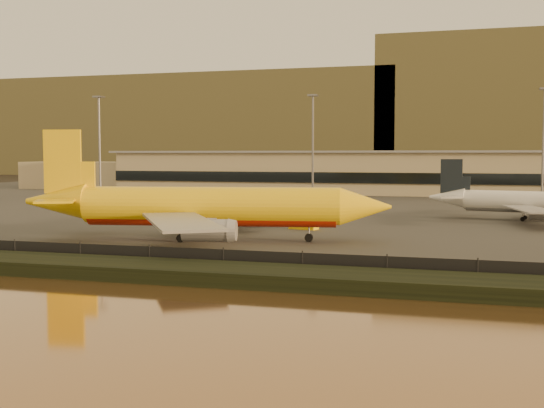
{
  "coord_description": "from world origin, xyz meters",
  "views": [
    {
      "loc": [
        25.06,
        -75.5,
        11.73
      ],
      "look_at": [
        -0.24,
        12.0,
        5.08
      ],
      "focal_mm": 45.0,
      "sensor_mm": 36.0,
      "label": 1
    }
  ],
  "objects": [
    {
      "name": "gse_vehicle_white",
      "position": [
        -14.03,
        31.83,
        1.07
      ],
      "size": [
        4.1,
        2.34,
        1.74
      ],
      "primitive_type": "cube",
      "rotation": [
        0.0,
        0.0,
        -0.16
      ],
      "color": "white",
      "rests_on": "tarmac"
    },
    {
      "name": "gse_vehicle_yellow",
      "position": [
        0.72,
        26.32,
        1.17
      ],
      "size": [
        4.64,
        2.88,
        1.94
      ],
      "primitive_type": "cube",
      "rotation": [
        0.0,
        0.0,
        -0.23
      ],
      "color": "yellow",
      "rests_on": "tarmac"
    },
    {
      "name": "ground",
      "position": [
        0.0,
        0.0,
        0.0
      ],
      "size": [
        900.0,
        900.0,
        0.0
      ],
      "primitive_type": "plane",
      "color": "black",
      "rests_on": "ground"
    },
    {
      "name": "perimeter_fence",
      "position": [
        0.0,
        -13.0,
        1.3
      ],
      "size": [
        300.0,
        0.05,
        2.2
      ],
      "primitive_type": "cube",
      "color": "black",
      "rests_on": "tarmac"
    },
    {
      "name": "embankment",
      "position": [
        0.0,
        -17.0,
        0.7
      ],
      "size": [
        320.0,
        7.0,
        1.4
      ],
      "primitive_type": "cube",
      "color": "black",
      "rests_on": "ground"
    },
    {
      "name": "white_narrowbody_jet",
      "position": [
        36.44,
        50.08,
        3.39
      ],
      "size": [
        37.06,
        35.71,
        10.68
      ],
      "rotation": [
        0.0,
        0.0,
        -0.18
      ],
      "color": "white",
      "rests_on": "tarmac"
    },
    {
      "name": "terminal_building",
      "position": [
        -14.52,
        125.55,
        6.25
      ],
      "size": [
        202.0,
        25.0,
        12.6
      ],
      "color": "tan",
      "rests_on": "tarmac"
    },
    {
      "name": "tarmac",
      "position": [
        0.0,
        95.0,
        0.1
      ],
      "size": [
        320.0,
        220.0,
        0.2
      ],
      "primitive_type": "cube",
      "color": "#2D2D2D",
      "rests_on": "ground"
    },
    {
      "name": "dhl_cargo_jet",
      "position": [
        -8.92,
        9.32,
        4.65
      ],
      "size": [
        49.74,
        48.11,
        14.89
      ],
      "rotation": [
        0.0,
        0.0,
        0.18
      ],
      "color": "yellow",
      "rests_on": "tarmac"
    },
    {
      "name": "apron_light_masts",
      "position": [
        15.0,
        75.0,
        15.7
      ],
      "size": [
        152.2,
        12.2,
        25.4
      ],
      "color": "slate",
      "rests_on": "tarmac"
    },
    {
      "name": "distant_hills",
      "position": [
        -20.74,
        340.0,
        31.39
      ],
      "size": [
        470.0,
        160.0,
        70.0
      ],
      "color": "brown",
      "rests_on": "ground"
    }
  ]
}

